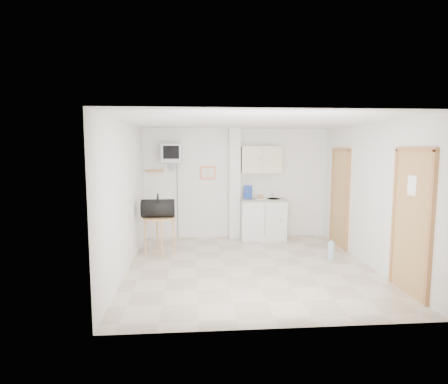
{
  "coord_description": "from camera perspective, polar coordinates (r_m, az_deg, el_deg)",
  "views": [
    {
      "loc": [
        -0.96,
        -6.28,
        2.08
      ],
      "look_at": [
        -0.41,
        0.6,
        1.25
      ],
      "focal_mm": 30.0,
      "sensor_mm": 36.0,
      "label": 1
    }
  ],
  "objects": [
    {
      "name": "ground",
      "position": [
        6.69,
        4.02,
        -11.29
      ],
      "size": [
        4.5,
        4.5,
        0.0
      ],
      "primitive_type": "plane",
      "color": "beige",
      "rests_on": "ground"
    },
    {
      "name": "round_table",
      "position": [
        7.41,
        -9.84,
        -4.52
      ],
      "size": [
        0.63,
        0.63,
        0.73
      ],
      "rotation": [
        0.0,
        0.0,
        0.25
      ],
      "color": "tan",
      "rests_on": "ground"
    },
    {
      "name": "kitchenette",
      "position": [
        8.52,
        5.86,
        -1.79
      ],
      "size": [
        1.03,
        0.58,
        2.1
      ],
      "color": "silver",
      "rests_on": "ground"
    },
    {
      "name": "crt_television",
      "position": [
        8.32,
        -7.97,
        5.79
      ],
      "size": [
        0.44,
        0.45,
        2.15
      ],
      "color": "slate",
      "rests_on": "ground"
    },
    {
      "name": "water_bottle",
      "position": [
        7.37,
        15.99,
        -8.51
      ],
      "size": [
        0.12,
        0.12,
        0.36
      ],
      "color": "#9EB8D7",
      "rests_on": "ground"
    },
    {
      "name": "room_envelope",
      "position": [
        6.5,
        6.1,
        2.04
      ],
      "size": [
        4.24,
        4.54,
        2.55
      ],
      "color": "white",
      "rests_on": "ground"
    },
    {
      "name": "duffel_bag",
      "position": [
        7.33,
        -10.03,
        -2.43
      ],
      "size": [
        0.64,
        0.37,
        0.47
      ],
      "rotation": [
        0.0,
        0.0,
        0.03
      ],
      "color": "black",
      "rests_on": "round_table"
    }
  ]
}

